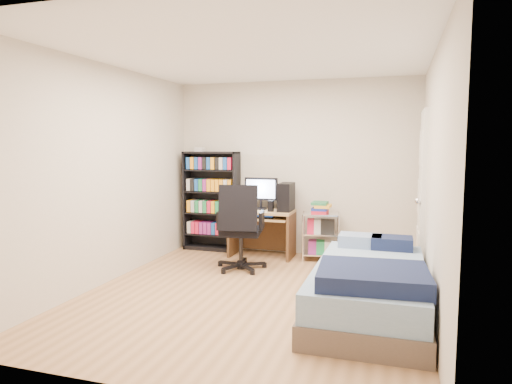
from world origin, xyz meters
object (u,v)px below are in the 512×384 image
(media_shelf, at_px, (211,200))
(office_chair, at_px, (240,243))
(computer_desk, at_px, (269,214))
(bed, at_px, (370,287))

(media_shelf, xyz_separation_m, office_chair, (0.79, -0.94, -0.41))
(computer_desk, relative_size, bed, 0.54)
(media_shelf, height_order, bed, media_shelf)
(bed, bearing_deg, media_shelf, 140.62)
(media_shelf, bearing_deg, computer_desk, -8.26)
(computer_desk, height_order, bed, computer_desk)
(computer_desk, height_order, office_chair, computer_desk)
(media_shelf, bearing_deg, bed, -39.38)
(media_shelf, relative_size, office_chair, 1.40)
(computer_desk, relative_size, office_chair, 1.01)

